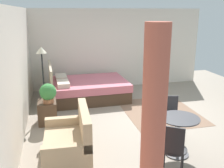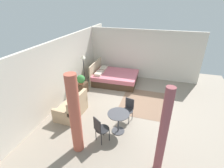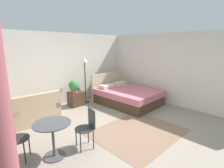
{
  "view_description": "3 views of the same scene",
  "coord_description": "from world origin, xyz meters",
  "px_view_note": "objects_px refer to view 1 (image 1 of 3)",
  "views": [
    {
      "loc": [
        -5.46,
        2.22,
        2.5
      ],
      "look_at": [
        -0.04,
        0.93,
        0.93
      ],
      "focal_mm": 41.24,
      "sensor_mm": 36.0,
      "label": 1
    },
    {
      "loc": [
        -5.89,
        -0.96,
        3.96
      ],
      "look_at": [
        -0.19,
        0.77,
        0.95
      ],
      "focal_mm": 27.05,
      "sensor_mm": 36.0,
      "label": 2
    },
    {
      "loc": [
        -2.98,
        -2.88,
        2.16
      ],
      "look_at": [
        0.35,
        0.56,
        1.09
      ],
      "focal_mm": 27.79,
      "sensor_mm": 36.0,
      "label": 3
    }
  ],
  "objects_px": {
    "nightstand": "(48,112)",
    "potted_plant": "(48,93)",
    "floor_lamp": "(42,65)",
    "bed": "(87,89)",
    "cafe_chair_near_window": "(173,147)",
    "couch": "(70,142)",
    "balcony_table": "(179,129)",
    "cafe_chair_near_couch": "(170,113)",
    "vase": "(47,97)"
  },
  "relations": [
    {
      "from": "floor_lamp",
      "to": "cafe_chair_near_couch",
      "type": "xyz_separation_m",
      "value": [
        -1.73,
        -2.51,
        -0.79
      ]
    },
    {
      "from": "potted_plant",
      "to": "floor_lamp",
      "type": "height_order",
      "value": "floor_lamp"
    },
    {
      "from": "vase",
      "to": "cafe_chair_near_window",
      "type": "bearing_deg",
      "value": -145.27
    },
    {
      "from": "vase",
      "to": "balcony_table",
      "type": "height_order",
      "value": "balcony_table"
    },
    {
      "from": "couch",
      "to": "cafe_chair_near_window",
      "type": "bearing_deg",
      "value": -123.24
    },
    {
      "from": "floor_lamp",
      "to": "cafe_chair_near_couch",
      "type": "relative_size",
      "value": 2.01
    },
    {
      "from": "balcony_table",
      "to": "nightstand",
      "type": "bearing_deg",
      "value": 49.08
    },
    {
      "from": "nightstand",
      "to": "floor_lamp",
      "type": "relative_size",
      "value": 0.31
    },
    {
      "from": "couch",
      "to": "cafe_chair_near_window",
      "type": "distance_m",
      "value": 1.79
    },
    {
      "from": "nightstand",
      "to": "cafe_chair_near_couch",
      "type": "height_order",
      "value": "cafe_chair_near_couch"
    },
    {
      "from": "potted_plant",
      "to": "couch",
      "type": "bearing_deg",
      "value": -166.99
    },
    {
      "from": "nightstand",
      "to": "balcony_table",
      "type": "relative_size",
      "value": 0.73
    },
    {
      "from": "nightstand",
      "to": "potted_plant",
      "type": "bearing_deg",
      "value": -156.51
    },
    {
      "from": "nightstand",
      "to": "couch",
      "type": "bearing_deg",
      "value": -166.3
    },
    {
      "from": "bed",
      "to": "potted_plant",
      "type": "distance_m",
      "value": 1.99
    },
    {
      "from": "couch",
      "to": "balcony_table",
      "type": "xyz_separation_m",
      "value": [
        -0.37,
        -1.89,
        0.22
      ]
    },
    {
      "from": "cafe_chair_near_couch",
      "to": "potted_plant",
      "type": "bearing_deg",
      "value": 64.03
    },
    {
      "from": "nightstand",
      "to": "bed",
      "type": "bearing_deg",
      "value": -37.04
    },
    {
      "from": "nightstand",
      "to": "floor_lamp",
      "type": "bearing_deg",
      "value": 6.77
    },
    {
      "from": "potted_plant",
      "to": "cafe_chair_near_couch",
      "type": "xyz_separation_m",
      "value": [
        -1.18,
        -2.42,
        -0.25
      ]
    },
    {
      "from": "cafe_chair_near_couch",
      "to": "floor_lamp",
      "type": "bearing_deg",
      "value": 55.44
    },
    {
      "from": "potted_plant",
      "to": "bed",
      "type": "bearing_deg",
      "value": -34.23
    },
    {
      "from": "nightstand",
      "to": "balcony_table",
      "type": "bearing_deg",
      "value": -130.92
    },
    {
      "from": "balcony_table",
      "to": "cafe_chair_near_couch",
      "type": "height_order",
      "value": "cafe_chair_near_couch"
    },
    {
      "from": "bed",
      "to": "vase",
      "type": "relative_size",
      "value": 15.37
    },
    {
      "from": "potted_plant",
      "to": "cafe_chair_near_window",
      "type": "bearing_deg",
      "value": -143.61
    },
    {
      "from": "bed",
      "to": "cafe_chair_near_couch",
      "type": "bearing_deg",
      "value": -154.4
    },
    {
      "from": "bed",
      "to": "vase",
      "type": "bearing_deg",
      "value": 140.62
    },
    {
      "from": "bed",
      "to": "balcony_table",
      "type": "xyz_separation_m",
      "value": [
        -3.47,
        -1.15,
        0.2
      ]
    },
    {
      "from": "floor_lamp",
      "to": "nightstand",
      "type": "bearing_deg",
      "value": -173.23
    },
    {
      "from": "bed",
      "to": "potted_plant",
      "type": "relative_size",
      "value": 5.01
    },
    {
      "from": "bed",
      "to": "cafe_chair_near_window",
      "type": "relative_size",
      "value": 2.5
    },
    {
      "from": "potted_plant",
      "to": "cafe_chair_near_couch",
      "type": "distance_m",
      "value": 2.7
    },
    {
      "from": "couch",
      "to": "nightstand",
      "type": "relative_size",
      "value": 2.43
    },
    {
      "from": "floor_lamp",
      "to": "cafe_chair_near_couch",
      "type": "height_order",
      "value": "floor_lamp"
    },
    {
      "from": "nightstand",
      "to": "cafe_chair_near_couch",
      "type": "bearing_deg",
      "value": -117.43
    },
    {
      "from": "floor_lamp",
      "to": "cafe_chair_near_window",
      "type": "distance_m",
      "value": 3.67
    },
    {
      "from": "cafe_chair_near_window",
      "to": "nightstand",
      "type": "bearing_deg",
      "value": 35.95
    },
    {
      "from": "potted_plant",
      "to": "balcony_table",
      "type": "height_order",
      "value": "potted_plant"
    },
    {
      "from": "vase",
      "to": "cafe_chair_near_window",
      "type": "distance_m",
      "value": 3.29
    },
    {
      "from": "nightstand",
      "to": "cafe_chair_near_window",
      "type": "distance_m",
      "value": 3.2
    },
    {
      "from": "cafe_chair_near_window",
      "to": "balcony_table",
      "type": "bearing_deg",
      "value": -34.15
    },
    {
      "from": "potted_plant",
      "to": "cafe_chair_near_window",
      "type": "distance_m",
      "value": 3.09
    },
    {
      "from": "nightstand",
      "to": "floor_lamp",
      "type": "distance_m",
      "value": 1.13
    },
    {
      "from": "floor_lamp",
      "to": "balcony_table",
      "type": "relative_size",
      "value": 2.38
    },
    {
      "from": "potted_plant",
      "to": "nightstand",
      "type": "bearing_deg",
      "value": 23.49
    },
    {
      "from": "floor_lamp",
      "to": "balcony_table",
      "type": "height_order",
      "value": "floor_lamp"
    },
    {
      "from": "balcony_table",
      "to": "potted_plant",
      "type": "bearing_deg",
      "value": 50.0
    },
    {
      "from": "bed",
      "to": "cafe_chair_near_window",
      "type": "bearing_deg",
      "value": -169.69
    },
    {
      "from": "couch",
      "to": "vase",
      "type": "bearing_deg",
      "value": 12.79
    }
  ]
}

